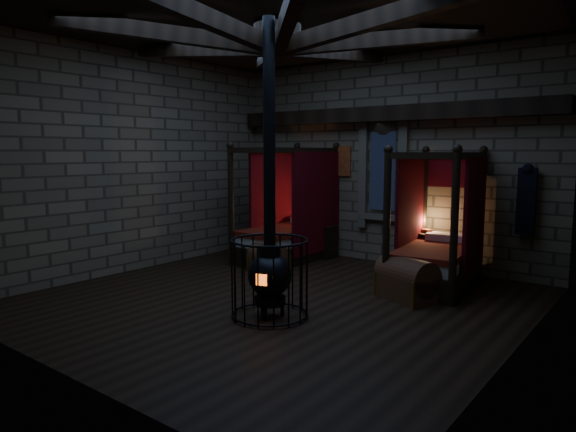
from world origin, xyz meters
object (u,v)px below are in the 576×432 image
Objects in this scene: bed_left at (288,232)px; trunk_right at (407,280)px; stove at (270,271)px; bed_right at (437,253)px; trunk_left at (269,260)px.

trunk_right is at bearing -19.61° from bed_left.
trunk_right is 2.31m from stove.
bed_left reaches higher than bed_right.
trunk_left is (0.41, -1.16, -0.35)m from bed_left.
bed_left is 2.22× the size of trunk_right.
trunk_left is at bearing -167.10° from bed_right.
bed_right reaches higher than trunk_right.
bed_left reaches higher than trunk_left.
trunk_left is 0.20× the size of stove.
bed_right is 1.17m from trunk_right.
bed_right is 2.91× the size of trunk_left.
trunk_left is 2.73m from stove.
bed_left is 1.03× the size of bed_right.
bed_right is (3.33, -0.12, -0.02)m from bed_left.
bed_right is at bearing 52.09° from stove.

